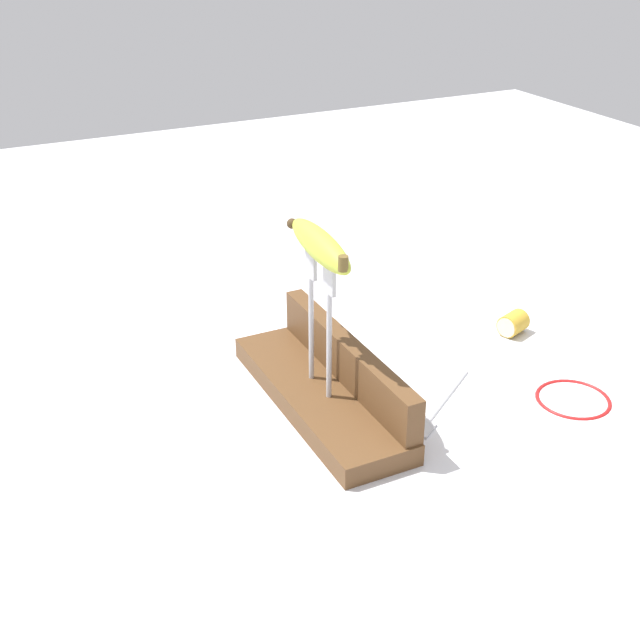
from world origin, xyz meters
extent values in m
plane|color=silver|center=(0.00, 0.00, 0.00)|extent=(3.00, 3.00, 0.00)
cube|color=brown|center=(0.00, 0.00, 0.01)|extent=(0.35, 0.11, 0.03)
cube|color=brown|center=(0.00, 0.04, 0.06)|extent=(0.34, 0.02, 0.06)
cylinder|color=#B2B2B7|center=(-0.03, 0.00, 0.10)|extent=(0.01, 0.01, 0.15)
cube|color=#B2B2B7|center=(-0.03, 0.00, 0.20)|extent=(0.03, 0.00, 0.04)
cylinder|color=#B2B2B7|center=(0.03, 0.00, 0.10)|extent=(0.01, 0.01, 0.15)
cube|color=#B2B2B7|center=(0.03, 0.00, 0.20)|extent=(0.03, 0.00, 0.04)
ellipsoid|color=#B2C138|center=(0.00, 0.00, 0.23)|extent=(0.18, 0.05, 0.04)
cylinder|color=brown|center=(0.08, -0.01, 0.24)|extent=(0.01, 0.01, 0.02)
sphere|color=#3F2D19|center=(-0.08, 0.00, 0.23)|extent=(0.01, 0.01, 0.01)
cylinder|color=#B2B2B7|center=(0.06, 0.17, 0.00)|extent=(0.09, 0.12, 0.01)
cube|color=#B2B2B7|center=(0.11, 0.09, 0.00)|extent=(0.04, 0.04, 0.01)
cylinder|color=gold|center=(-0.05, 0.36, 0.02)|extent=(0.05, 0.05, 0.04)
cylinder|color=beige|center=(-0.04, 0.34, 0.02)|extent=(0.03, 0.01, 0.03)
torus|color=red|center=(0.14, 0.32, 0.00)|extent=(0.10, 0.10, 0.01)
camera|label=1|loc=(0.85, -0.42, 0.62)|focal=46.77mm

